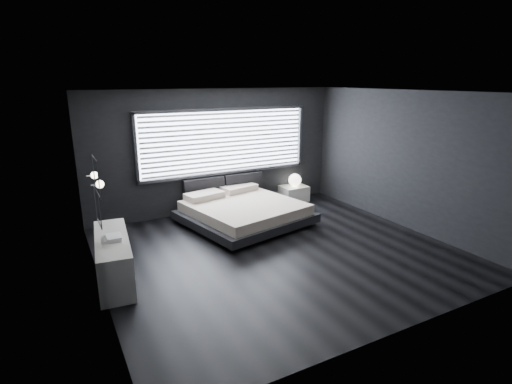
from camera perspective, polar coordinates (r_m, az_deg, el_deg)
room at (r=6.86m, az=3.34°, el=2.30°), size 6.04×6.00×2.80m
window at (r=9.26m, az=-4.31°, el=7.17°), size 4.14×0.09×1.52m
headboard at (r=9.39m, az=-4.58°, el=0.79°), size 1.96×0.16×0.52m
sconce_near at (r=5.94m, az=-21.43°, el=1.04°), size 0.18×0.11×0.11m
sconce_far at (r=6.52m, az=-22.10°, el=2.23°), size 0.18×0.11×0.11m
wall_art_upper at (r=5.29m, az=-21.86°, el=2.07°), size 0.01×0.48×0.48m
wall_art_lower at (r=5.65m, az=-21.68°, el=-2.03°), size 0.01×0.48×0.48m
bed at (r=8.56m, az=-1.79°, el=-2.71°), size 2.74×2.66×0.60m
nightstand at (r=10.23m, az=5.39°, el=-0.17°), size 0.65×0.55×0.38m
orb_lamp at (r=10.13m, az=5.57°, el=1.72°), size 0.32×0.32×0.32m
dresser at (r=6.60m, az=-19.66°, el=-8.92°), size 0.66×1.76×0.69m
book_stack at (r=6.37m, az=-19.74°, el=-6.16°), size 0.29×0.35×0.07m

